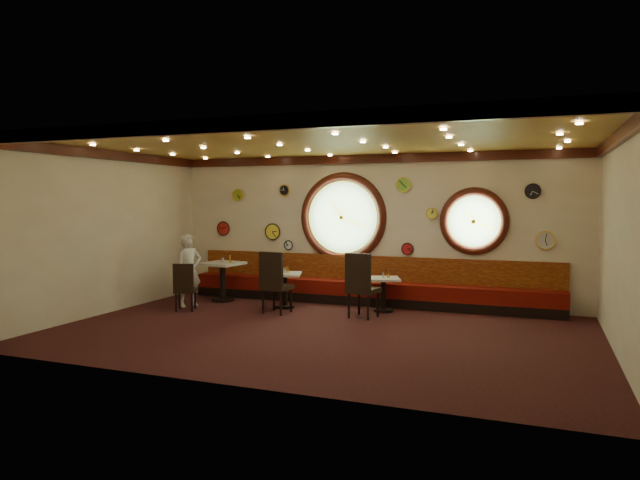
{
  "coord_description": "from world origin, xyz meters",
  "views": [
    {
      "loc": [
        3.43,
        -8.88,
        2.23
      ],
      "look_at": [
        -0.3,
        0.8,
        1.5
      ],
      "focal_mm": 32.0,
      "sensor_mm": 36.0,
      "label": 1
    }
  ],
  "objects": [
    {
      "name": "wall_clock_1",
      "position": [
        3.55,
        2.96,
        1.45
      ],
      "size": [
        0.34,
        0.03,
        0.34
      ],
      "primitive_type": "cylinder",
      "rotation": [
        1.57,
        0.0,
        0.0
      ],
      "color": "silver",
      "rests_on": "wall_back"
    },
    {
      "name": "wall_clock_6",
      "position": [
        -2.0,
        2.96,
        2.45
      ],
      "size": [
        0.24,
        0.03,
        0.24
      ],
      "primitive_type": "cylinder",
      "rotation": [
        1.57,
        0.0,
        0.0
      ],
      "color": "black",
      "rests_on": "wall_back"
    },
    {
      "name": "porthole_left_glass",
      "position": [
        -0.6,
        3.0,
        1.85
      ],
      "size": [
        1.66,
        0.02,
        1.66
      ],
      "primitive_type": "cylinder",
      "rotation": [
        1.57,
        0.0,
        0.0
      ],
      "color": "#84BA6F",
      "rests_on": "wall_back"
    },
    {
      "name": "condiment_a_pepper",
      "position": [
        -3.03,
        1.98,
        0.91
      ],
      "size": [
        0.04,
        0.04,
        0.11
      ],
      "primitive_type": "cylinder",
      "color": "#BCBCC0",
      "rests_on": "table_a"
    },
    {
      "name": "molding_back",
      "position": [
        0.0,
        2.95,
        3.11
      ],
      "size": [
        9.0,
        0.1,
        0.18
      ],
      "primitive_type": "cube",
      "color": "#37110A",
      "rests_on": "wall_back"
    },
    {
      "name": "porthole_left_ring",
      "position": [
        -0.6,
        2.95,
        1.85
      ],
      "size": [
        1.61,
        0.03,
        1.61
      ],
      "primitive_type": "torus",
      "rotation": [
        1.57,
        0.0,
        0.0
      ],
      "color": "yellow",
      "rests_on": "wall_back"
    },
    {
      "name": "condiment_b_pepper",
      "position": [
        -1.45,
        1.79,
        0.78
      ],
      "size": [
        0.04,
        0.04,
        0.11
      ],
      "primitive_type": "cylinder",
      "color": "silver",
      "rests_on": "table_b"
    },
    {
      "name": "condiment_c_pepper",
      "position": [
        0.56,
        2.07,
        0.74
      ],
      "size": [
        0.04,
        0.04,
        0.11
      ],
      "primitive_type": "cylinder",
      "color": "silver",
      "rests_on": "table_c"
    },
    {
      "name": "condiment_c_bottle",
      "position": [
        0.64,
        2.17,
        0.78
      ],
      "size": [
        0.06,
        0.06,
        0.18
      ],
      "primitive_type": "cylinder",
      "color": "gold",
      "rests_on": "table_c"
    },
    {
      "name": "molding_left",
      "position": [
        -4.45,
        0.0,
        3.11
      ],
      "size": [
        0.1,
        6.0,
        0.18
      ],
      "primitive_type": "cube",
      "color": "#37110A",
      "rests_on": "wall_back"
    },
    {
      "name": "wall_clock_7",
      "position": [
        3.3,
        2.96,
        2.4
      ],
      "size": [
        0.28,
        0.03,
        0.28
      ],
      "primitive_type": "cylinder",
      "rotation": [
        1.57,
        0.0,
        0.0
      ],
      "color": "black",
      "rests_on": "wall_back"
    },
    {
      "name": "wall_clock_5",
      "position": [
        -2.3,
        2.96,
        1.5
      ],
      "size": [
        0.36,
        0.03,
        0.36
      ],
      "primitive_type": "cylinder",
      "rotation": [
        1.57,
        0.0,
        0.0
      ],
      "color": "yellow",
      "rests_on": "wall_back"
    },
    {
      "name": "condiment_b_bottle",
      "position": [
        -1.39,
        1.79,
        0.79
      ],
      "size": [
        0.04,
        0.04,
        0.14
      ],
      "primitive_type": "cylinder",
      "color": "gold",
      "rests_on": "table_b"
    },
    {
      "name": "wall_clock_9",
      "position": [
        0.85,
        2.96,
        1.2
      ],
      "size": [
        0.24,
        0.03,
        0.24
      ],
      "primitive_type": "cylinder",
      "rotation": [
        1.57,
        0.0,
        0.0
      ],
      "color": "red",
      "rests_on": "wall_back"
    },
    {
      "name": "porthole_right_frame",
      "position": [
        2.2,
        2.98,
        1.8
      ],
      "size": [
        1.38,
        0.18,
        1.38
      ],
      "primitive_type": "torus",
      "rotation": [
        1.57,
        0.0,
        0.0
      ],
      "color": "#37110A",
      "rests_on": "wall_back"
    },
    {
      "name": "wall_front",
      "position": [
        0.0,
        -3.0,
        1.6
      ],
      "size": [
        9.0,
        0.02,
        3.2
      ],
      "primitive_type": "cube",
      "color": "beige",
      "rests_on": "floor"
    },
    {
      "name": "wall_left",
      "position": [
        -4.5,
        0.0,
        1.6
      ],
      "size": [
        0.02,
        6.0,
        3.2
      ],
      "primitive_type": "cube",
      "color": "beige",
      "rests_on": "floor"
    },
    {
      "name": "wall_right",
      "position": [
        4.5,
        0.0,
        1.6
      ],
      "size": [
        0.02,
        6.0,
        3.2
      ],
      "primitive_type": "cube",
      "color": "beige",
      "rests_on": "floor"
    },
    {
      "name": "molding_right",
      "position": [
        4.45,
        0.0,
        3.11
      ],
      "size": [
        0.1,
        6.0,
        0.18
      ],
      "primitive_type": "cube",
      "color": "#37110A",
      "rests_on": "wall_back"
    },
    {
      "name": "chair_a",
      "position": [
        -3.18,
        0.71,
        0.55
      ],
      "size": [
        0.53,
        0.53,
        0.6
      ],
      "rotation": [
        0.0,
        0.0,
        0.38
      ],
      "color": "black",
      "rests_on": "floor"
    },
    {
      "name": "table_b",
      "position": [
        -1.46,
        1.76,
        0.46
      ],
      "size": [
        0.83,
        0.83,
        0.73
      ],
      "color": "black",
      "rests_on": "floor"
    },
    {
      "name": "banquette_back",
      "position": [
        0.0,
        2.94,
        0.75
      ],
      "size": [
        8.0,
        0.1,
        0.55
      ],
      "primitive_type": "cube",
      "color": "#620A07",
      "rests_on": "wall_back"
    },
    {
      "name": "porthole_right_glass",
      "position": [
        2.2,
        3.0,
        1.8
      ],
      "size": [
        1.1,
        0.02,
        1.1
      ],
      "primitive_type": "cylinder",
      "rotation": [
        1.57,
        0.0,
        0.0
      ],
      "color": "#84BA6F",
      "rests_on": "wall_back"
    },
    {
      "name": "porthole_right_ring",
      "position": [
        2.2,
        2.95,
        1.8
      ],
      "size": [
        1.09,
        0.03,
        1.09
      ],
      "primitive_type": "torus",
      "rotation": [
        1.57,
        0.0,
        0.0
      ],
      "color": "yellow",
      "rests_on": "wall_back"
    },
    {
      "name": "banquette_base",
      "position": [
        0.0,
        2.72,
        0.1
      ],
      "size": [
        8.0,
        0.55,
        0.2
      ],
      "primitive_type": "cube",
      "color": "black",
      "rests_on": "floor"
    },
    {
      "name": "chair_b",
      "position": [
        -1.38,
        1.1,
        0.7
      ],
      "size": [
        0.56,
        0.56,
        0.76
      ],
      "rotation": [
        0.0,
        0.0,
        -0.11
      ],
      "color": "black",
      "rests_on": "floor"
    },
    {
      "name": "table_c",
      "position": [
        0.56,
        2.09,
        0.43
      ],
      "size": [
        0.8,
        0.8,
        0.68
      ],
      "color": "black",
      "rests_on": "floor"
    },
    {
      "name": "wall_clock_8",
      "position": [
        1.35,
        2.96,
        1.95
      ],
      "size": [
        0.22,
        0.03,
        0.22
      ],
      "primitive_type": "cylinder",
      "rotation": [
        1.57,
        0.0,
        0.0
      ],
      "color": "#EFF652",
      "rests_on": "wall_back"
    },
    {
      "name": "banquette_seat",
      "position": [
        0.0,
        2.72,
        0.35
      ],
      "size": [
        8.0,
        0.55,
        0.3
      ],
      "primitive_type": "cube",
      "color": "#5B0C07",
      "rests_on": "banquette_base"
    },
    {
      "name": "waiter",
      "position": [
        -3.4,
        1.2,
        0.76
      ],
      "size": [
        0.59,
        0.66,
        1.52
      ],
      "primitive_type": "imported",
      "rotation": [
        0.0,
        0.0,
        1.06
      ],
      "color": "silver",
      "rests_on": "floor"
    },
    {
      "name": "wall_clock_0",
      "position": [
        -3.2,
        2.96,
        2.35
      ],
      "size": [
        0.26,
        0.03,
        0.26
      ],
      "primitive_type": "cylinder",
      "rotation": [
        1.57,
        0.0,
        0.0
      ],
      "color": "#96AC22",
      "rests_on": "wall_back"
    },
    {
      "name": "chair_c",
      "position": [
        0.33,
        1.3,
        0.71
      ],
      "size": [
        0.61,
        0.61,
        0.77
      ],
      "rotation": [
        0.0,
        0.0,
        -0.19
      ],
      "color": "black",
      "rests_on": "floor"
    },
    {
      "name": "ceiling",
      "position": [
        0.0,
        0.0,
        3.2
      ],
      "size": [
        9.0,
        6.0,
        0.02
      ],
      "primitive_type": "cube",
      "color": "gold",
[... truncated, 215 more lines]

